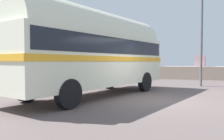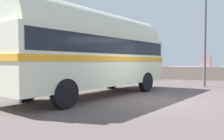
{
  "view_description": "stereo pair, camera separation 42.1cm",
  "coord_description": "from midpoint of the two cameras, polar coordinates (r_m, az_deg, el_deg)",
  "views": [
    {
      "loc": [
        0.77,
        -8.69,
        1.52
      ],
      "look_at": [
        -2.39,
        1.26,
        1.13
      ],
      "focal_mm": 36.47,
      "sensor_mm": 36.0,
      "label": 1
    },
    {
      "loc": [
        1.16,
        -8.56,
        1.52
      ],
      "look_at": [
        -2.39,
        1.26,
        1.13
      ],
      "focal_mm": 36.47,
      "sensor_mm": 36.0,
      "label": 2
    }
  ],
  "objects": [
    {
      "name": "ground",
      "position": [
        8.81,
        13.41,
        -7.78
      ],
      "size": [
        32.0,
        26.0,
        0.02
      ],
      "color": "#5C4F4D"
    },
    {
      "name": "breakwater",
      "position": [
        20.47,
        17.24,
        -0.4
      ],
      "size": [
        31.36,
        2.01,
        2.38
      ],
      "color": "tan",
      "rests_on": "ground"
    },
    {
      "name": "lamp_post",
      "position": [
        14.92,
        23.17,
        10.15
      ],
      "size": [
        0.44,
        1.12,
        6.46
      ],
      "color": "#5B5B60",
      "rests_on": "ground"
    },
    {
      "name": "vintage_coach",
      "position": [
        9.94,
        -3.28,
        5.21
      ],
      "size": [
        4.94,
        8.9,
        3.7
      ],
      "rotation": [
        0.0,
        0.0,
        -0.31
      ],
      "color": "black",
      "rests_on": "ground"
    }
  ]
}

